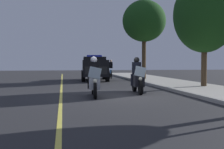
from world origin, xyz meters
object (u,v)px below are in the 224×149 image
police_motorcycle_lead_right (137,78)px  cyclist_background (111,69)px  police_suv (94,67)px  tree_mid_block (205,15)px  police_motorcycle_lead_left (94,80)px  tree_far_back (144,21)px

police_motorcycle_lead_right → cyclist_background: (-12.84, 0.85, 0.14)m
police_motorcycle_lead_right → police_suv: police_suv is taller
police_motorcycle_lead_right → tree_mid_block: 6.13m
police_motorcycle_lead_left → police_motorcycle_lead_right: (-1.07, 2.18, 0.00)m
police_suv → tree_far_back: size_ratio=0.77×
police_motorcycle_lead_right → tree_mid_block: tree_mid_block is taller
tree_far_back → cyclist_background: bearing=-140.8°
police_suv → tree_far_back: 5.65m
police_motorcycle_lead_left → police_suv: size_ratio=0.43×
tree_mid_block → tree_far_back: (-7.79, -1.36, 0.70)m
police_motorcycle_lead_right → cyclist_background: police_motorcycle_lead_right is taller
cyclist_background → tree_far_back: bearing=39.2°
police_motorcycle_lead_right → police_motorcycle_lead_left: bearing=-63.9°
police_motorcycle_lead_left → cyclist_background: police_motorcycle_lead_left is taller
police_motorcycle_lead_left → tree_mid_block: tree_mid_block is taller
police_suv → tree_mid_block: bearing=36.1°
police_motorcycle_lead_left → police_motorcycle_lead_right: 2.43m
police_suv → police_motorcycle_lead_right: bearing=5.8°
cyclist_background → tree_far_back: tree_far_back is taller
cyclist_background → tree_mid_block: size_ratio=0.28×
cyclist_background → police_suv: bearing=-31.1°
police_motorcycle_lead_right → tree_far_back: (-9.99, 3.18, 4.17)m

